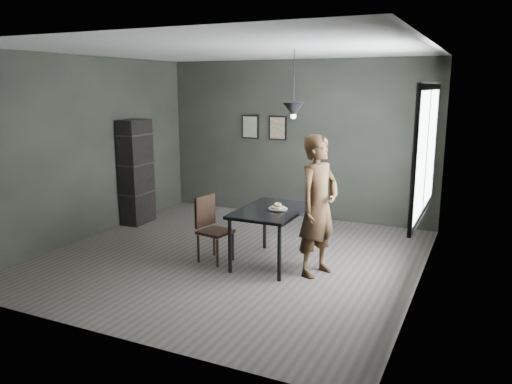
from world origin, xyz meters
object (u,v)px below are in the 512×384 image
at_px(wood_chair, 211,224).
at_px(white_plate, 278,209).
at_px(pendant_lamp, 293,110).
at_px(woman, 318,206).
at_px(shelf_unit, 136,172).
at_px(cafe_table, 271,215).

bearing_deg(wood_chair, white_plate, 25.42).
distance_m(white_plate, pendant_lamp, 1.31).
relative_size(woman, pendant_lamp, 2.05).
xyz_separation_m(woman, wood_chair, (-1.47, -0.13, -0.38)).
distance_m(woman, pendant_lamp, 1.26).
distance_m(white_plate, wood_chair, 0.95).
distance_m(wood_chair, pendant_lamp, 1.89).
relative_size(white_plate, wood_chair, 0.26).
height_order(white_plate, pendant_lamp, pendant_lamp).
bearing_deg(woman, pendant_lamp, 84.16).
xyz_separation_m(white_plate, shelf_unit, (-3.01, 0.88, 0.14)).
bearing_deg(woman, shelf_unit, 94.27).
bearing_deg(white_plate, shelf_unit, 163.63).
distance_m(white_plate, woman, 0.61).
relative_size(wood_chair, shelf_unit, 0.50).
bearing_deg(cafe_table, pendant_lamp, 21.80).
xyz_separation_m(shelf_unit, pendant_lamp, (3.17, -0.79, 1.16)).
xyz_separation_m(cafe_table, white_plate, (0.09, 0.01, 0.08)).
relative_size(white_plate, pendant_lamp, 0.27).
xyz_separation_m(wood_chair, pendant_lamp, (1.04, 0.34, 1.54)).
distance_m(woman, wood_chair, 1.52).
relative_size(wood_chair, pendant_lamp, 1.04).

